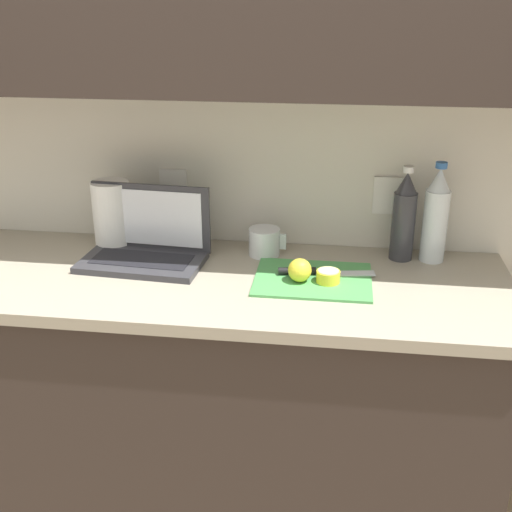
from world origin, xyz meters
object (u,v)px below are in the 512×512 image
lemon_half_cut (328,276)px  knife (310,272)px  lemon_whole_beside (300,270)px  laptop (146,244)px  measuring_cup (265,242)px  bottle_oil_tall (436,216)px  cutting_board (313,279)px  paper_towel_roll (112,215)px  bottle_green_soda (404,217)px

lemon_half_cut → knife: bearing=140.3°
lemon_whole_beside → lemon_half_cut: bearing=3.3°
laptop → measuring_cup: size_ratio=3.27×
laptop → bottle_oil_tall: (0.88, 0.12, 0.09)m
knife → measuring_cup: 0.22m
laptop → bottle_oil_tall: bottle_oil_tall is taller
cutting_board → laptop: bearing=171.0°
cutting_board → bottle_oil_tall: size_ratio=1.08×
laptop → measuring_cup: laptop is taller
cutting_board → knife: 0.03m
measuring_cup → paper_towel_roll: paper_towel_roll is taller
lemon_half_cut → bottle_oil_tall: bearing=35.5°
laptop → lemon_half_cut: (0.57, -0.10, -0.03)m
cutting_board → lemon_half_cut: size_ratio=4.96×
cutting_board → paper_towel_roll: bearing=165.1°
lemon_whole_beside → measuring_cup: 0.24m
lemon_whole_beside → paper_towel_roll: bearing=162.1°
bottle_green_soda → bottle_oil_tall: 0.09m
bottle_oil_tall → measuring_cup: 0.53m
cutting_board → bottle_oil_tall: bottle_oil_tall is taller
laptop → lemon_half_cut: size_ratio=5.71×
bottle_oil_tall → measuring_cup: size_ratio=2.63×
knife → measuring_cup: bearing=126.3°
laptop → measuring_cup: 0.37m
knife → bottle_green_soda: bearing=24.1°
laptop → cutting_board: 0.53m
knife → bottle_oil_tall: (0.37, 0.18, 0.13)m
cutting_board → measuring_cup: bearing=132.7°
knife → bottle_green_soda: size_ratio=0.96×
lemon_half_cut → cutting_board: bearing=154.8°
bottle_oil_tall → paper_towel_roll: bottle_oil_tall is taller
laptop → cutting_board: size_ratio=1.15×
cutting_board → lemon_half_cut: lemon_half_cut is taller
bottle_oil_tall → paper_towel_roll: bearing=-178.4°
lemon_whole_beside → paper_towel_roll: paper_towel_roll is taller
bottle_oil_tall → paper_towel_roll: (-1.01, -0.03, -0.03)m
measuring_cup → bottle_green_soda: bearing=3.6°
knife → lemon_half_cut: size_ratio=4.20×
lemon_half_cut → bottle_green_soda: (0.22, 0.22, 0.11)m
knife → paper_towel_roll: bearing=158.1°
bottle_green_soda → measuring_cup: size_ratio=2.50×
lemon_whole_beside → bottle_oil_tall: 0.47m
paper_towel_roll → knife: bearing=-13.1°
cutting_board → lemon_half_cut: (0.04, -0.02, 0.02)m
knife → bottle_oil_tall: bottle_oil_tall is taller
lemon_whole_beside → laptop: bearing=167.5°
cutting_board → bottle_oil_tall: 0.43m
lemon_half_cut → paper_towel_roll: bearing=164.4°
bottle_green_soda → paper_towel_roll: 0.92m
bottle_green_soda → cutting_board: bearing=-142.4°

